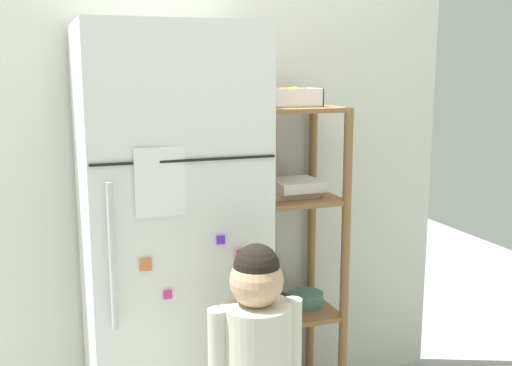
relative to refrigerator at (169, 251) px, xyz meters
name	(u,v)px	position (x,y,z in m)	size (l,w,h in m)	color
kitchen_wall_back	(191,168)	(0.17, 0.32, 0.25)	(2.34, 0.03, 2.12)	silver
refrigerator	(169,251)	(0.00, 0.00, 0.00)	(0.60, 0.62, 1.62)	white
child_standing	(256,360)	(0.16, -0.48, -0.23)	(0.31, 0.23, 0.95)	brown
pantry_shelf_unit	(293,239)	(0.54, 0.11, -0.04)	(0.35, 0.35, 1.32)	olive
fruit_bin	(289,98)	(0.52, 0.12, 0.54)	(0.23, 0.18, 0.08)	white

